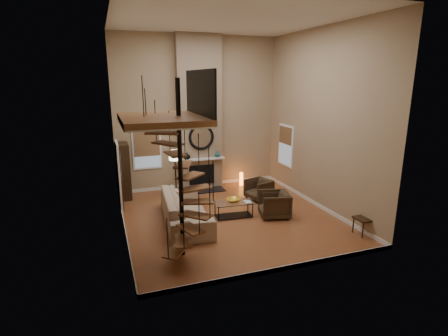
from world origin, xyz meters
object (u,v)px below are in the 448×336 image
object	(u,v)px
accent_lamp	(241,179)
side_chair	(367,215)
coffee_table	(234,207)
sofa	(185,209)
floor_lamp	(175,159)
hutch	(124,171)
armchair_far	(277,205)
armchair_near	(260,189)

from	to	relation	value
accent_lamp	side_chair	bearing A→B (deg)	-73.97
side_chair	accent_lamp	bearing A→B (deg)	106.03
accent_lamp	side_chair	world-z (taller)	side_chair
coffee_table	accent_lamp	bearing A→B (deg)	63.70
sofa	accent_lamp	size ratio (longest dim) A/B	6.01
side_chair	floor_lamp	bearing A→B (deg)	134.18
hutch	armchair_far	world-z (taller)	hutch
hutch	coffee_table	bearing A→B (deg)	-44.32
coffee_table	accent_lamp	world-z (taller)	accent_lamp
armchair_far	floor_lamp	distance (m)	3.65
coffee_table	side_chair	world-z (taller)	side_chair
floor_lamp	accent_lamp	world-z (taller)	floor_lamp
hutch	armchair_near	world-z (taller)	hutch
hutch	coffee_table	world-z (taller)	hutch
coffee_table	floor_lamp	xyz separation A→B (m)	(-1.30, 2.02, 1.13)
armchair_near	accent_lamp	bearing A→B (deg)	164.82
hutch	accent_lamp	world-z (taller)	hutch
hutch	coffee_table	xyz separation A→B (m)	(2.92, -2.85, -0.67)
sofa	floor_lamp	bearing A→B (deg)	0.07
hutch	armchair_near	distance (m)	4.69
hutch	floor_lamp	bearing A→B (deg)	-27.27
armchair_near	coffee_table	world-z (taller)	armchair_near
sofa	coffee_table	xyz separation A→B (m)	(1.46, -0.09, -0.11)
armchair_near	armchair_far	distance (m)	1.55
accent_lamp	armchair_far	bearing A→B (deg)	-93.05
floor_lamp	side_chair	size ratio (longest dim) A/B	1.77
accent_lamp	floor_lamp	bearing A→B (deg)	-163.15
coffee_table	accent_lamp	distance (m)	3.16
armchair_near	side_chair	bearing A→B (deg)	7.07
side_chair	coffee_table	bearing A→B (deg)	141.53
floor_lamp	side_chair	xyz separation A→B (m)	(4.18, -4.30, -0.89)
side_chair	armchair_near	bearing A→B (deg)	112.86
hutch	floor_lamp	size ratio (longest dim) A/B	1.11
armchair_near	accent_lamp	world-z (taller)	armchair_near
sofa	armchair_near	xyz separation A→B (m)	(2.88, 1.08, -0.04)
armchair_far	side_chair	distance (m)	2.52
floor_lamp	accent_lamp	size ratio (longest dim) A/B	3.49
armchair_far	accent_lamp	distance (m)	3.22
coffee_table	floor_lamp	size ratio (longest dim) A/B	0.71
hutch	floor_lamp	world-z (taller)	hutch
sofa	armchair_near	bearing A→B (deg)	-64.75
armchair_near	side_chair	world-z (taller)	side_chair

